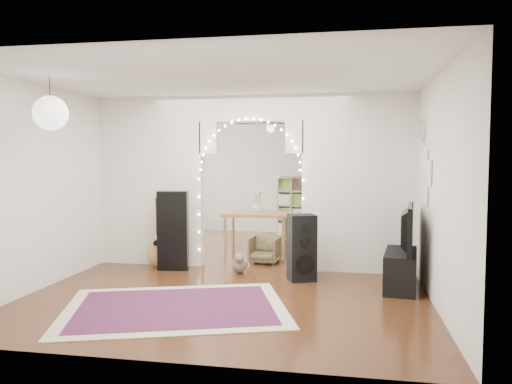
% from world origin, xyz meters
% --- Properties ---
extents(floor, '(7.50, 7.50, 0.00)m').
position_xyz_m(floor, '(0.00, 0.00, 0.00)').
color(floor, black).
rests_on(floor, ground).
extents(ceiling, '(5.00, 7.50, 0.02)m').
position_xyz_m(ceiling, '(0.00, 0.00, 2.70)').
color(ceiling, white).
rests_on(ceiling, wall_back).
extents(wall_back, '(5.00, 0.02, 2.70)m').
position_xyz_m(wall_back, '(0.00, 3.75, 1.35)').
color(wall_back, silver).
rests_on(wall_back, floor).
extents(wall_front, '(5.00, 0.02, 2.70)m').
position_xyz_m(wall_front, '(0.00, -3.75, 1.35)').
color(wall_front, silver).
rests_on(wall_front, floor).
extents(wall_left, '(0.02, 7.50, 2.70)m').
position_xyz_m(wall_left, '(-2.50, 0.00, 1.35)').
color(wall_left, silver).
rests_on(wall_left, floor).
extents(wall_right, '(0.02, 7.50, 2.70)m').
position_xyz_m(wall_right, '(2.50, 0.00, 1.35)').
color(wall_right, silver).
rests_on(wall_right, floor).
extents(divider_wall, '(5.00, 0.20, 2.70)m').
position_xyz_m(divider_wall, '(0.00, 0.00, 1.42)').
color(divider_wall, silver).
rests_on(divider_wall, floor).
extents(fairy_lights, '(1.64, 0.04, 1.60)m').
position_xyz_m(fairy_lights, '(0.00, -0.13, 1.55)').
color(fairy_lights, '#FFEABF').
rests_on(fairy_lights, divider_wall).
extents(window, '(0.04, 1.20, 1.40)m').
position_xyz_m(window, '(-2.47, 1.80, 1.50)').
color(window, white).
rests_on(window, wall_left).
extents(wall_clock, '(0.03, 0.31, 0.31)m').
position_xyz_m(wall_clock, '(2.48, -0.60, 2.10)').
color(wall_clock, white).
rests_on(wall_clock, wall_right).
extents(picture_frames, '(0.02, 0.50, 0.70)m').
position_xyz_m(picture_frames, '(2.48, -1.00, 1.50)').
color(picture_frames, white).
rests_on(picture_frames, wall_right).
extents(paper_lantern, '(0.40, 0.40, 0.40)m').
position_xyz_m(paper_lantern, '(-1.90, -2.40, 2.25)').
color(paper_lantern, white).
rests_on(paper_lantern, ceiling).
extents(ceiling_fan, '(1.10, 1.10, 0.30)m').
position_xyz_m(ceiling_fan, '(0.00, 2.00, 2.40)').
color(ceiling_fan, '#C18540').
rests_on(ceiling_fan, ceiling).
extents(area_rug, '(2.98, 2.58, 0.02)m').
position_xyz_m(area_rug, '(-0.46, -2.27, 0.01)').
color(area_rug, maroon).
rests_on(area_rug, floor).
extents(guitar_case, '(0.48, 0.21, 1.23)m').
position_xyz_m(guitar_case, '(-1.16, -0.41, 0.61)').
color(guitar_case, black).
rests_on(guitar_case, floor).
extents(acoustic_guitar, '(0.40, 0.25, 0.94)m').
position_xyz_m(acoustic_guitar, '(-1.47, -0.25, 0.41)').
color(acoustic_guitar, '#BF834C').
rests_on(acoustic_guitar, floor).
extents(tabby_cat, '(0.29, 0.55, 0.36)m').
position_xyz_m(tabby_cat, '(-0.10, -0.43, 0.15)').
color(tabby_cat, brown).
rests_on(tabby_cat, floor).
extents(floor_speaker, '(0.45, 0.42, 0.94)m').
position_xyz_m(floor_speaker, '(0.86, -0.70, 0.47)').
color(floor_speaker, black).
rests_on(floor_speaker, floor).
extents(media_console, '(0.53, 1.04, 0.50)m').
position_xyz_m(media_console, '(2.19, -0.92, 0.25)').
color(media_console, black).
rests_on(media_console, floor).
extents(tv, '(0.28, 1.08, 0.62)m').
position_xyz_m(tv, '(2.19, -0.92, 0.81)').
color(tv, black).
rests_on(tv, media_console).
extents(bookcase, '(1.32, 0.71, 1.32)m').
position_xyz_m(bookcase, '(0.58, 3.50, 0.66)').
color(bookcase, tan).
rests_on(bookcase, floor).
extents(dining_table, '(1.20, 0.80, 0.76)m').
position_xyz_m(dining_table, '(-0.10, 1.08, 0.68)').
color(dining_table, brown).
rests_on(dining_table, floor).
extents(flower_vase, '(0.18, 0.18, 0.19)m').
position_xyz_m(flower_vase, '(-0.10, 1.08, 0.85)').
color(flower_vase, silver).
rests_on(flower_vase, dining_table).
extents(dining_chair_left, '(0.65, 0.66, 0.46)m').
position_xyz_m(dining_chair_left, '(0.47, 2.73, 0.23)').
color(dining_chair_left, '#483F24').
rests_on(dining_chair_left, floor).
extents(dining_chair_right, '(0.51, 0.52, 0.44)m').
position_xyz_m(dining_chair_right, '(0.15, 0.35, 0.22)').
color(dining_chair_right, '#483F24').
rests_on(dining_chair_right, floor).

